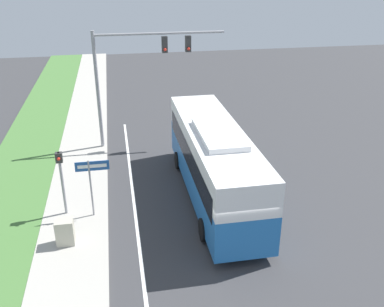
% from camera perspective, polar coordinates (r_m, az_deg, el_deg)
% --- Properties ---
extents(ground_plane, '(80.00, 80.00, 0.00)m').
position_cam_1_polar(ground_plane, '(17.23, 5.50, -12.66)').
color(ground_plane, '#38383A').
extents(sidewalk, '(2.80, 80.00, 0.12)m').
position_cam_1_polar(sidewalk, '(16.83, -15.96, -14.41)').
color(sidewalk, '#ADA89E').
rests_on(sidewalk, ground_plane).
extents(lane_divider_near, '(0.14, 30.00, 0.01)m').
position_cam_1_polar(lane_divider_near, '(16.74, -6.81, -13.98)').
color(lane_divider_near, silver).
rests_on(lane_divider_near, ground_plane).
extents(bus, '(2.62, 10.74, 3.68)m').
position_cam_1_polar(bus, '(19.73, 2.95, -0.71)').
color(bus, '#236BB7').
rests_on(bus, ground_plane).
extents(signal_gantry, '(7.44, 0.41, 6.90)m').
position_cam_1_polar(signal_gantry, '(24.95, -7.53, 11.69)').
color(signal_gantry, '#939399').
rests_on(signal_gantry, ground_plane).
extents(pedestrian_signal, '(0.28, 0.34, 3.05)m').
position_cam_1_polar(pedestrian_signal, '(19.01, -17.05, -2.57)').
color(pedestrian_signal, '#939399').
rests_on(pedestrian_signal, ground_plane).
extents(street_sign, '(1.41, 0.08, 2.76)m').
position_cam_1_polar(street_sign, '(18.60, -13.23, -3.12)').
color(street_sign, '#939399').
rests_on(street_sign, ground_plane).
extents(utility_cabinet, '(0.69, 0.56, 1.06)m').
position_cam_1_polar(utility_cabinet, '(17.71, -16.58, -9.99)').
color(utility_cabinet, '#B7B29E').
rests_on(utility_cabinet, sidewalk).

